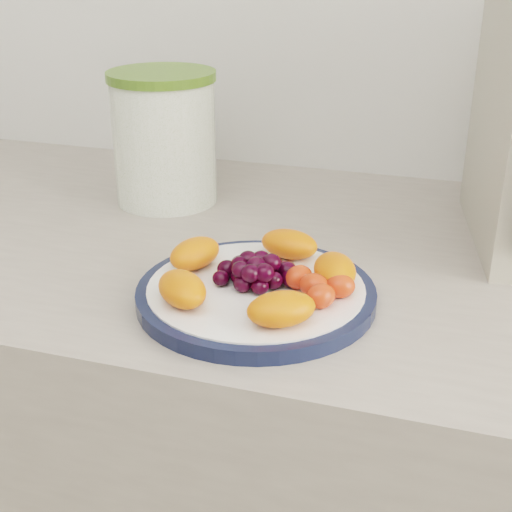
% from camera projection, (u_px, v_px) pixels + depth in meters
% --- Properties ---
extents(plate_rim, '(0.24, 0.24, 0.01)m').
position_uv_depth(plate_rim, '(256.00, 294.00, 0.72)').
color(plate_rim, '#131B37').
rests_on(plate_rim, counter).
extents(plate_face, '(0.22, 0.22, 0.02)m').
position_uv_depth(plate_face, '(256.00, 293.00, 0.72)').
color(plate_face, white).
rests_on(plate_face, counter).
extents(canister, '(0.17, 0.17, 0.16)m').
position_uv_depth(canister, '(165.00, 142.00, 0.96)').
color(canister, '#516C20').
rests_on(canister, counter).
extents(canister_lid, '(0.18, 0.18, 0.01)m').
position_uv_depth(canister_lid, '(161.00, 76.00, 0.92)').
color(canister_lid, '#4E7024').
rests_on(canister_lid, canister).
extents(fruit_plate, '(0.21, 0.20, 0.03)m').
position_uv_depth(fruit_plate, '(263.00, 273.00, 0.71)').
color(fruit_plate, '#F35211').
rests_on(fruit_plate, plate_face).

